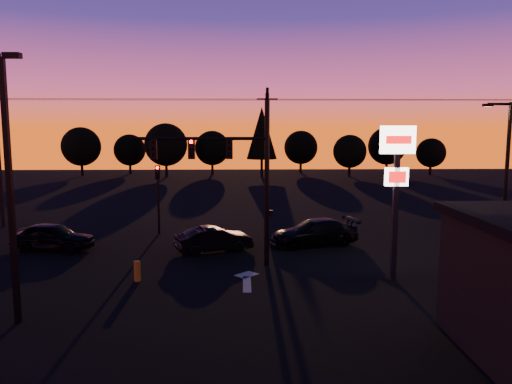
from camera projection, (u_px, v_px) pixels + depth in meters
ground at (235, 292)px, 20.52m from camera, size 120.00×120.00×0.00m
lane_arrow at (247, 279)px, 22.18m from camera, size 1.20×3.10×0.01m
traffic_signal_mast at (234, 165)px, 23.83m from camera, size 6.79×0.52×8.58m
secondary_signal at (158, 189)px, 31.40m from camera, size 0.30×0.31×4.35m
parking_lot_light at (9, 171)px, 16.66m from camera, size 1.25×0.30×9.14m
pylon_sign at (397, 170)px, 21.56m from camera, size 1.50×0.28×6.80m
streetlight at (505, 172)px, 25.78m from camera, size 1.55×0.35×8.00m
utility_pole_1 at (267, 159)px, 33.86m from camera, size 1.40×0.26×9.00m
power_wires at (267, 100)px, 33.34m from camera, size 36.00×1.22×0.07m
bollard at (137, 271)px, 21.93m from camera, size 0.30×0.30×0.89m
tree_0 at (81, 147)px, 68.95m from camera, size 5.36×5.36×6.74m
tree_1 at (130, 150)px, 72.17m from camera, size 4.54×4.54×5.71m
tree_2 at (166, 145)px, 67.26m from camera, size 5.77×5.78×7.26m
tree_3 at (212, 148)px, 71.47m from camera, size 4.95×4.95×6.22m
tree_4 at (262, 133)px, 68.40m from camera, size 4.18×4.18×9.50m
tree_5 at (301, 147)px, 73.80m from camera, size 4.95×4.95×6.22m
tree_6 at (350, 151)px, 68.06m from camera, size 4.54×4.54×5.71m
tree_7 at (387, 146)px, 71.12m from camera, size 5.36×5.36×6.74m
tree_8 at (431, 153)px, 70.41m from camera, size 4.12×4.12×5.19m
car_left at (53, 237)px, 27.40m from camera, size 4.75×2.65×1.53m
car_mid at (214, 239)px, 27.09m from camera, size 4.39×2.85×1.37m
car_right at (314, 232)px, 28.61m from camera, size 5.48×3.38×1.48m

